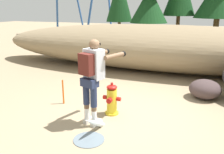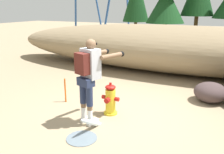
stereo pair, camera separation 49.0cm
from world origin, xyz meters
The scene contains 7 objects.
ground_plane centered at (0.00, 0.00, -0.02)m, with size 56.00×56.00×0.04m, color #998466.
dirt_embankment centered at (0.00, 4.36, 0.83)m, with size 13.33×3.20×1.66m, color #897556.
fire_hydrant centered at (-0.23, 0.04, 0.33)m, with size 0.40×0.35×0.72m.
hydrant_water_jet centered at (-0.23, -0.74, 0.05)m, with size 0.56×1.31×0.69m.
utility_worker centered at (-0.41, -0.48, 1.07)m, with size 0.70×1.04×1.69m.
boulder_small centered at (1.68, 1.78, 0.24)m, with size 0.80×0.80×0.48m, color #453636.
survey_stake centered at (-1.53, 0.18, 0.30)m, with size 0.04×0.04×0.60m, color #E55914.
Camera 2 is at (1.92, -4.29, 2.27)m, focal length 38.32 mm.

